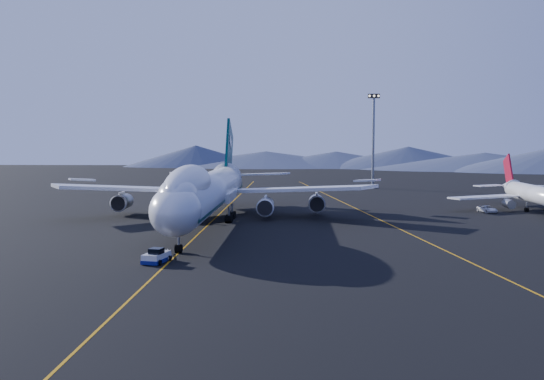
{
  "coord_description": "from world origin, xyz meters",
  "views": [
    {
      "loc": [
        15.14,
        -102.87,
        14.42
      ],
      "look_at": [
        10.95,
        -0.05,
        6.0
      ],
      "focal_mm": 40.0,
      "sensor_mm": 36.0,
      "label": 1
    }
  ],
  "objects_px": {
    "pushback_tug": "(156,258)",
    "floodlight_mast": "(373,141)",
    "boeing_747": "(208,191)",
    "second_jet": "(537,195)",
    "service_van": "(487,209)"
  },
  "relations": [
    {
      "from": "pushback_tug",
      "to": "floodlight_mast",
      "type": "bearing_deg",
      "value": 83.43
    },
    {
      "from": "pushback_tug",
      "to": "floodlight_mast",
      "type": "relative_size",
      "value": 0.16
    },
    {
      "from": "boeing_747",
      "to": "floodlight_mast",
      "type": "height_order",
      "value": "floodlight_mast"
    },
    {
      "from": "pushback_tug",
      "to": "second_jet",
      "type": "height_order",
      "value": "second_jet"
    },
    {
      "from": "boeing_747",
      "to": "service_van",
      "type": "xyz_separation_m",
      "value": [
        53.48,
        19.71,
        -5.13
      ]
    },
    {
      "from": "second_jet",
      "to": "service_van",
      "type": "distance_m",
      "value": 10.71
    },
    {
      "from": "second_jet",
      "to": "floodlight_mast",
      "type": "bearing_deg",
      "value": 121.36
    },
    {
      "from": "second_jet",
      "to": "floodlight_mast",
      "type": "height_order",
      "value": "floodlight_mast"
    },
    {
      "from": "boeing_747",
      "to": "second_jet",
      "type": "distance_m",
      "value": 67.11
    },
    {
      "from": "boeing_747",
      "to": "service_van",
      "type": "relative_size",
      "value": 14.8
    },
    {
      "from": "pushback_tug",
      "to": "floodlight_mast",
      "type": "xyz_separation_m",
      "value": [
        39.58,
        113.57,
        13.8
      ]
    },
    {
      "from": "boeing_747",
      "to": "second_jet",
      "type": "bearing_deg",
      "value": 18.05
    },
    {
      "from": "boeing_747",
      "to": "floodlight_mast",
      "type": "xyz_separation_m",
      "value": [
        38.16,
        80.8,
        8.56
      ]
    },
    {
      "from": "boeing_747",
      "to": "service_van",
      "type": "height_order",
      "value": "boeing_747"
    },
    {
      "from": "boeing_747",
      "to": "second_jet",
      "type": "xyz_separation_m",
      "value": [
        63.77,
        20.78,
        -2.35
      ]
    }
  ]
}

